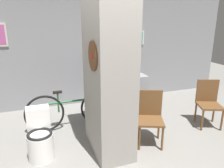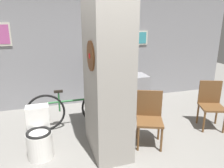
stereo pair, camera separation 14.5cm
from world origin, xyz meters
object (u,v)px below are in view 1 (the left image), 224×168
(chair_by_doorway, at_px, (208,101))
(toilet, at_px, (40,138))
(chair_near_pillar, at_px, (150,115))
(bicycle, at_px, (73,109))
(bottle_tall, at_px, (127,70))

(chair_by_doorway, bearing_deg, toilet, -159.18)
(chair_near_pillar, bearing_deg, chair_by_doorway, 29.77)
(toilet, bearing_deg, bicycle, 50.69)
(bicycle, xyz_separation_m, bottle_tall, (1.16, 0.17, 0.64))
(chair_near_pillar, height_order, chair_by_doorway, same)
(chair_near_pillar, xyz_separation_m, bicycle, (-1.12, 0.93, -0.12))
(chair_by_doorway, xyz_separation_m, bicycle, (-2.50, 0.75, -0.12))
(bottle_tall, bearing_deg, chair_near_pillar, -92.37)
(chair_near_pillar, distance_m, bicycle, 1.46)
(toilet, xyz_separation_m, chair_near_pillar, (1.74, -0.18, 0.18))
(chair_by_doorway, relative_size, bicycle, 0.51)
(toilet, distance_m, chair_by_doorway, 3.12)
(bottle_tall, bearing_deg, chair_by_doorway, -34.62)
(toilet, relative_size, bottle_tall, 2.40)
(toilet, bearing_deg, chair_by_doorway, 0.14)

